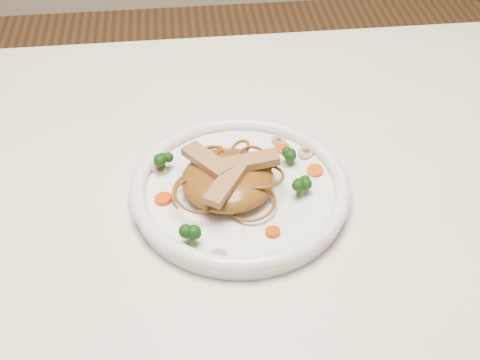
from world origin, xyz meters
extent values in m
cube|color=white|center=(0.00, 0.00, 0.73)|extent=(1.20, 0.80, 0.04)
cylinder|color=brown|center=(0.54, 0.34, 0.35)|extent=(0.06, 0.06, 0.71)
cylinder|color=white|center=(0.05, 0.00, 0.76)|extent=(0.29, 0.29, 0.02)
ellipsoid|color=brown|center=(0.03, 0.00, 0.78)|extent=(0.15, 0.15, 0.04)
cube|color=tan|center=(0.06, 0.01, 0.80)|extent=(0.07, 0.03, 0.01)
cube|color=tan|center=(0.01, 0.01, 0.80)|extent=(0.06, 0.07, 0.01)
cube|color=tan|center=(0.03, -0.03, 0.80)|extent=(0.06, 0.07, 0.01)
cylinder|color=#E73C08|center=(0.11, 0.07, 0.77)|extent=(0.02, 0.02, 0.00)
cylinder|color=#E73C08|center=(-0.05, -0.01, 0.77)|extent=(0.02, 0.02, 0.00)
cylinder|color=#E73C08|center=(0.14, 0.02, 0.77)|extent=(0.02, 0.02, 0.00)
cylinder|color=#E73C08|center=(-0.01, 0.07, 0.77)|extent=(0.02, 0.02, 0.00)
cylinder|color=#E73C08|center=(0.07, -0.08, 0.77)|extent=(0.02, 0.02, 0.00)
cylinder|color=tan|center=(0.01, -0.11, 0.77)|extent=(0.03, 0.03, 0.01)
cylinder|color=tan|center=(0.14, 0.06, 0.77)|extent=(0.04, 0.04, 0.01)
cylinder|color=tan|center=(-0.05, 0.05, 0.77)|extent=(0.04, 0.04, 0.01)
cylinder|color=tan|center=(0.11, 0.08, 0.77)|extent=(0.03, 0.03, 0.01)
camera|label=1|loc=(-0.02, -0.56, 1.29)|focal=47.05mm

